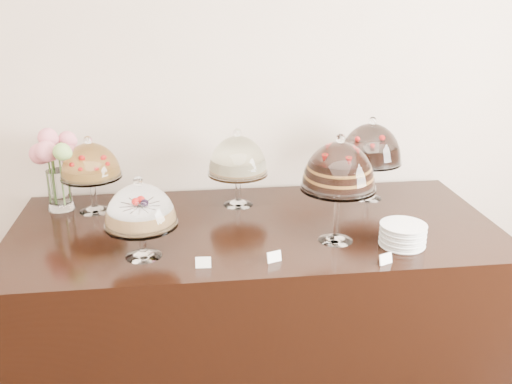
{
  "coord_description": "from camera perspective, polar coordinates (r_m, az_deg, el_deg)",
  "views": [
    {
      "loc": [
        -0.25,
        0.08,
        1.94
      ],
      "look_at": [
        0.04,
        2.4,
        1.08
      ],
      "focal_mm": 40.0,
      "sensor_mm": 36.0,
      "label": 1
    }
  ],
  "objects": [
    {
      "name": "flower_vase",
      "position": [
        2.87,
        -19.38,
        2.81
      ],
      "size": [
        0.23,
        0.29,
        0.39
      ],
      "color": "white",
      "rests_on": "display_counter"
    },
    {
      "name": "price_card_right",
      "position": [
        2.31,
        12.84,
        -6.54
      ],
      "size": [
        0.06,
        0.04,
        0.04
      ],
      "primitive_type": "cube",
      "rotation": [
        -0.21,
        0.0,
        0.4
      ],
      "color": "white",
      "rests_on": "display_counter"
    },
    {
      "name": "cake_stand_choco_layer",
      "position": [
        2.37,
        8.29,
        2.22
      ],
      "size": [
        0.31,
        0.31,
        0.47
      ],
      "color": "white",
      "rests_on": "display_counter"
    },
    {
      "name": "price_card_left",
      "position": [
        2.23,
        -5.3,
        -7.03
      ],
      "size": [
        0.06,
        0.02,
        0.04
      ],
      "primitive_type": "cube",
      "rotation": [
        -0.21,
        0.0,
        -0.07
      ],
      "color": "white",
      "rests_on": "display_counter"
    },
    {
      "name": "plate_stack",
      "position": [
        2.47,
        14.46,
        -4.18
      ],
      "size": [
        0.19,
        0.19,
        0.09
      ],
      "color": "white",
      "rests_on": "display_counter"
    },
    {
      "name": "wall_back",
      "position": [
        2.96,
        -2.23,
        11.66
      ],
      "size": [
        5.0,
        0.04,
        3.0
      ],
      "primitive_type": "cube",
      "color": "beige",
      "rests_on": "ground"
    },
    {
      "name": "display_counter",
      "position": [
        2.82,
        -0.13,
        -11.76
      ],
      "size": [
        2.2,
        1.0,
        0.9
      ],
      "primitive_type": "cube",
      "color": "black",
      "rests_on": "ground"
    },
    {
      "name": "price_card_extra",
      "position": [
        2.27,
        1.83,
        -6.49
      ],
      "size": [
        0.06,
        0.03,
        0.04
      ],
      "primitive_type": "cube",
      "rotation": [
        -0.21,
        0.0,
        0.34
      ],
      "color": "white",
      "rests_on": "display_counter"
    },
    {
      "name": "cake_stand_dark_choco",
      "position": [
        2.9,
        11.4,
        4.47
      ],
      "size": [
        0.32,
        0.32,
        0.42
      ],
      "color": "white",
      "rests_on": "display_counter"
    },
    {
      "name": "cake_stand_cheesecake",
      "position": [
        2.77,
        -1.84,
        3.37
      ],
      "size": [
        0.3,
        0.3,
        0.39
      ],
      "color": "white",
      "rests_on": "display_counter"
    },
    {
      "name": "cake_stand_fruit_tart",
      "position": [
        2.8,
        -16.24,
        2.7
      ],
      "size": [
        0.29,
        0.29,
        0.37
      ],
      "color": "white",
      "rests_on": "display_counter"
    },
    {
      "name": "cake_stand_sugar_sponge",
      "position": [
        2.28,
        -11.5,
        -1.68
      ],
      "size": [
        0.29,
        0.29,
        0.34
      ],
      "color": "white",
      "rests_on": "display_counter"
    }
  ]
}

